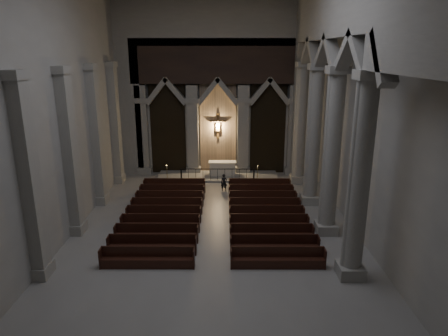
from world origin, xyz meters
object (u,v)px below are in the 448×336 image
object	(u,v)px
altar_rail	(218,173)
candle_stand_left	(167,179)
worshipper	(224,183)
pews	(215,217)
altar	(222,168)
candle_stand_right	(257,178)

from	to	relation	value
altar_rail	candle_stand_left	size ratio (longest dim) A/B	3.87
altar_rail	worshipper	distance (m)	1.84
candle_stand_left	pews	world-z (taller)	candle_stand_left
altar	altar_rail	xyz separation A→B (m)	(-0.33, -1.19, 0.01)
candle_stand_right	pews	distance (m)	6.99
altar	worshipper	xyz separation A→B (m)	(0.12, -2.97, -0.10)
altar	worshipper	size ratio (longest dim) A/B	1.76
altar	altar_rail	bearing A→B (deg)	-105.30
candle_stand_right	candle_stand_left	bearing A→B (deg)	-178.93
altar	candle_stand_right	xyz separation A→B (m)	(2.38, -1.39, -0.31)
altar_rail	candle_stand_right	distance (m)	2.74
candle_stand_left	candle_stand_right	world-z (taller)	candle_stand_left
worshipper	altar_rail	bearing A→B (deg)	102.69
candle_stand_right	pews	size ratio (longest dim) A/B	0.13
candle_stand_left	altar	bearing A→B (deg)	21.91
pews	worshipper	xyz separation A→B (m)	(0.45, 4.86, 0.27)
altar_rail	worshipper	bearing A→B (deg)	-75.87
worshipper	candle_stand_right	bearing A→B (deg)	33.56
altar_rail	pews	distance (m)	6.65
altar_rail	candle_stand_right	xyz separation A→B (m)	(2.71, -0.20, -0.32)
altar	worshipper	distance (m)	2.97
candle_stand_left	worshipper	bearing A→B (deg)	-20.85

